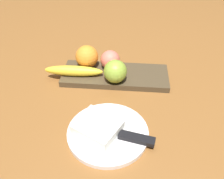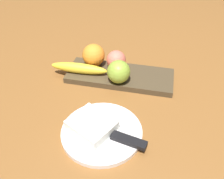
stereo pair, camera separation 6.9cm
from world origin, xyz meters
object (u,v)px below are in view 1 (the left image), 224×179
object	(u,v)px
orange_near_apple	(87,57)
dinner_plate	(108,133)
banana	(74,70)
peach	(110,60)
apple	(115,71)
fruit_tray	(115,75)
knife	(130,137)
folded_napkin	(98,127)

from	to	relation	value
orange_near_apple	dinner_plate	bearing A→B (deg)	109.36
banana	dinner_plate	bearing A→B (deg)	-60.27
orange_near_apple	peach	xyz separation A→B (m)	(-0.08, 0.00, -0.01)
apple	banana	world-z (taller)	apple
fruit_tray	knife	xyz separation A→B (m)	(-0.06, 0.26, 0.01)
fruit_tray	banana	bearing A→B (deg)	8.94
apple	peach	size ratio (longest dim) A/B	1.13
banana	dinner_plate	xyz separation A→B (m)	(-0.13, 0.22, -0.03)
apple	dinner_plate	bearing A→B (deg)	89.17
apple	fruit_tray	bearing A→B (deg)	-85.92
peach	dinner_plate	world-z (taller)	peach
orange_near_apple	folded_napkin	xyz separation A→B (m)	(-0.07, 0.28, -0.03)
apple	folded_napkin	distance (m)	0.21
fruit_tray	orange_near_apple	distance (m)	0.11
knife	fruit_tray	bearing A→B (deg)	-65.55
peach	dinner_plate	size ratio (longest dim) A/B	0.31
fruit_tray	orange_near_apple	size ratio (longest dim) A/B	4.58
dinner_plate	peach	bearing A→B (deg)	-86.01
fruit_tray	apple	bearing A→B (deg)	94.08
peach	dinner_plate	xyz separation A→B (m)	(-0.02, 0.27, -0.04)
fruit_tray	peach	xyz separation A→B (m)	(0.02, -0.03, 0.04)
fruit_tray	peach	size ratio (longest dim) A/B	5.41
orange_near_apple	knife	world-z (taller)	orange_near_apple
peach	fruit_tray	bearing A→B (deg)	124.31
folded_napkin	apple	bearing A→B (deg)	-98.09
fruit_tray	peach	distance (m)	0.05
orange_near_apple	folded_napkin	size ratio (longest dim) A/B	0.71
banana	peach	size ratio (longest dim) A/B	2.95
banana	folded_napkin	world-z (taller)	banana
fruit_tray	peach	bearing A→B (deg)	-55.69
orange_near_apple	folded_napkin	distance (m)	0.29
apple	folded_napkin	size ratio (longest dim) A/B	0.67
fruit_tray	orange_near_apple	bearing A→B (deg)	-18.25
folded_napkin	knife	world-z (taller)	folded_napkin
knife	banana	bearing A→B (deg)	-39.82
banana	peach	world-z (taller)	peach
apple	orange_near_apple	world-z (taller)	orange_near_apple
fruit_tray	folded_napkin	world-z (taller)	folded_napkin
peach	orange_near_apple	bearing A→B (deg)	-3.07
knife	folded_napkin	bearing A→B (deg)	-0.60
dinner_plate	knife	distance (m)	0.06
apple	peach	distance (m)	0.07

